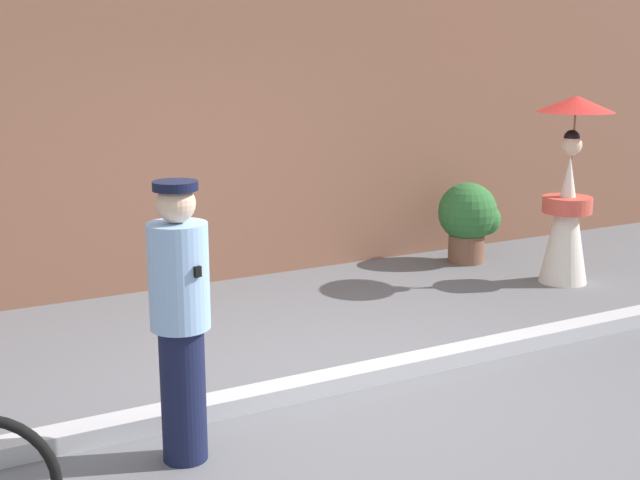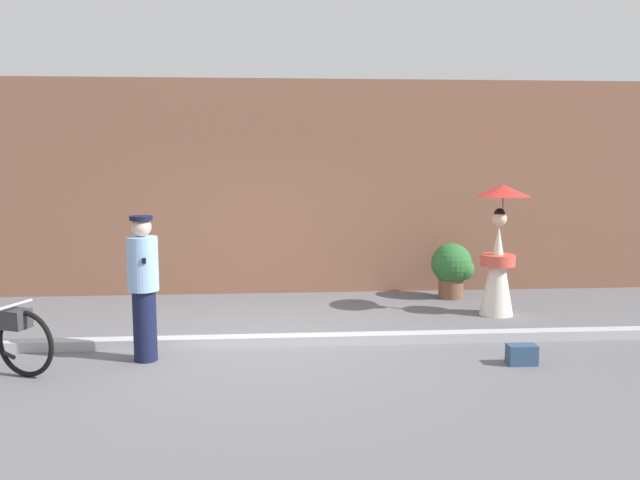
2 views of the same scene
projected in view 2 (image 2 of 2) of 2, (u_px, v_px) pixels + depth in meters
ground_plane at (268, 345)px, 7.91m from camera, size 30.00×30.00×0.00m
building_wall at (268, 187)px, 10.83m from camera, size 14.00×0.40×3.51m
sidewalk_curb at (268, 341)px, 7.90m from camera, size 14.00×0.20×0.12m
person_officer at (143, 284)px, 7.23m from camera, size 0.34×0.38×1.64m
person_with_parasol at (499, 252)px, 9.31m from camera, size 0.76×0.76×1.87m
potted_plant_by_door at (453, 267)px, 10.43m from camera, size 0.67×0.65×0.89m
backpack_on_pavement at (522, 354)px, 7.18m from camera, size 0.32×0.18×0.22m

